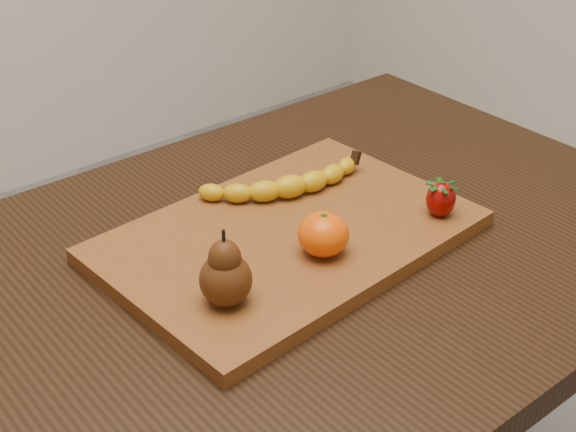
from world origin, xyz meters
TOP-DOWN VIEW (x-y plane):
  - table at (0.00, 0.00)m, footprint 1.00×0.70m
  - cutting_board at (-0.01, 0.01)m, footprint 0.47×0.33m
  - banana at (0.04, 0.08)m, footprint 0.20×0.11m
  - pear at (-0.16, -0.06)m, footprint 0.08×0.08m
  - mandarin at (-0.01, -0.05)m, footprint 0.08×0.08m
  - strawberry at (0.16, -0.08)m, footprint 0.04×0.04m

SIDE VIEW (x-z plane):
  - table at x=0.00m, z-range 0.28..1.04m
  - cutting_board at x=-0.01m, z-range 0.76..0.78m
  - banana at x=0.04m, z-range 0.78..0.81m
  - strawberry at x=0.16m, z-range 0.78..0.83m
  - mandarin at x=-0.01m, z-range 0.78..0.83m
  - pear at x=-0.16m, z-range 0.78..0.87m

